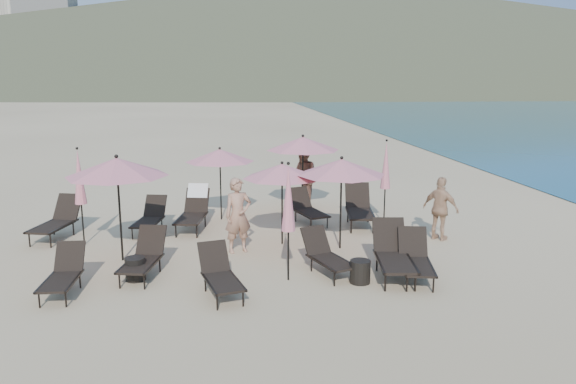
{
  "coord_description": "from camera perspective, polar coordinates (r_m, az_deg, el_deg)",
  "views": [
    {
      "loc": [
        -1.66,
        -10.91,
        4.17
      ],
      "look_at": [
        0.24,
        3.5,
        1.1
      ],
      "focal_mm": 35.0,
      "sensor_mm": 36.0,
      "label": 1
    }
  ],
  "objects": [
    {
      "name": "hotel_skyline",
      "position": [
        297.41,
        -26.41,
        14.58
      ],
      "size": [
        109.0,
        82.0,
        55.0
      ],
      "color": "beige",
      "rests_on": "ground"
    },
    {
      "name": "ground",
      "position": [
        11.8,
        1.09,
        -8.77
      ],
      "size": [
        800.0,
        800.0,
        0.0
      ],
      "primitive_type": "plane",
      "color": "#D6BA8C",
      "rests_on": "ground"
    },
    {
      "name": "lounger_7",
      "position": [
        15.47,
        -13.85,
        -2.48
      ],
      "size": [
        0.9,
        1.63,
        0.89
      ],
      "rotation": [
        0.0,
        0.0,
        -0.21
      ],
      "color": "black",
      "rests_on": "ground"
    },
    {
      "name": "umbrella_closed_1",
      "position": [
        15.78,
        9.91,
        2.66
      ],
      "size": [
        0.28,
        0.28,
        2.41
      ],
      "color": "black",
      "rests_on": "ground"
    },
    {
      "name": "side_table_1",
      "position": [
        11.58,
        7.34,
        -8.02
      ],
      "size": [
        0.42,
        0.42,
        0.47
      ],
      "primitive_type": "cylinder",
      "color": "black",
      "rests_on": "ground"
    },
    {
      "name": "volcanic_headland",
      "position": [
        322.7,
        5.82,
        15.82
      ],
      "size": [
        690.0,
        690.0,
        55.0
      ],
      "color": "brown",
      "rests_on": "ground"
    },
    {
      "name": "umbrella_open_0",
      "position": [
        12.93,
        -16.99,
        2.44
      ],
      "size": [
        2.26,
        2.26,
        2.44
      ],
      "color": "black",
      "rests_on": "ground"
    },
    {
      "name": "lounger_4",
      "position": [
        11.99,
        10.64,
        -6.12
      ],
      "size": [
        0.96,
        1.93,
        1.07
      ],
      "rotation": [
        0.0,
        0.0,
        -0.14
      ],
      "color": "black",
      "rests_on": "ground"
    },
    {
      "name": "side_table_0",
      "position": [
        12.05,
        -15.26,
        -7.54
      ],
      "size": [
        0.41,
        0.41,
        0.48
      ],
      "primitive_type": "cylinder",
      "color": "black",
      "rests_on": "ground"
    },
    {
      "name": "umbrella_open_4",
      "position": [
        16.97,
        1.52,
        4.94
      ],
      "size": [
        2.22,
        2.22,
        2.38
      ],
      "color": "black",
      "rests_on": "ground"
    },
    {
      "name": "lounger_1",
      "position": [
        12.19,
        -14.43,
        -6.32
      ],
      "size": [
        0.94,
        1.7,
        0.92
      ],
      "rotation": [
        0.0,
        0.0,
        -0.21
      ],
      "color": "black",
      "rests_on": "ground"
    },
    {
      "name": "beachgoer_a",
      "position": [
        13.29,
        -5.09,
        -2.38
      ],
      "size": [
        0.75,
        0.59,
        1.79
      ],
      "primitive_type": "imported",
      "rotation": [
        0.0,
        0.0,
        0.28
      ],
      "color": "#AC785D",
      "rests_on": "ground"
    },
    {
      "name": "lounger_3",
      "position": [
        11.99,
        3.96,
        -6.37
      ],
      "size": [
        1.05,
        1.64,
        0.88
      ],
      "rotation": [
        0.0,
        0.0,
        0.33
      ],
      "color": "black",
      "rests_on": "ground"
    },
    {
      "name": "umbrella_closed_2",
      "position": [
        14.52,
        -20.45,
        1.39
      ],
      "size": [
        0.29,
        0.29,
        2.45
      ],
      "color": "black",
      "rests_on": "ground"
    },
    {
      "name": "lounger_2",
      "position": [
        10.94,
        -6.92,
        -8.24
      ],
      "size": [
        0.93,
        1.63,
        0.89
      ],
      "rotation": [
        0.0,
        0.0,
        0.23
      ],
      "color": "black",
      "rests_on": "ground"
    },
    {
      "name": "lounger_8",
      "position": [
        15.57,
        -9.56,
        -1.73
      ],
      "size": [
        0.98,
        1.89,
        1.12
      ],
      "rotation": [
        0.0,
        0.0,
        -0.19
      ],
      "color": "black",
      "rests_on": "ground"
    },
    {
      "name": "lounger_6",
      "position": [
        15.65,
        -22.41,
        -2.65
      ],
      "size": [
        1.12,
        1.88,
        1.02
      ],
      "rotation": [
        0.0,
        0.0,
        -0.27
      ],
      "color": "black",
      "rests_on": "ground"
    },
    {
      "name": "umbrella_open_2",
      "position": [
        13.35,
        5.46,
        2.53
      ],
      "size": [
        2.11,
        2.11,
        2.27
      ],
      "color": "black",
      "rests_on": "ground"
    },
    {
      "name": "lounger_10",
      "position": [
        15.83,
        7.25,
        -1.58
      ],
      "size": [
        0.98,
        1.94,
        1.07
      ],
      "rotation": [
        0.0,
        0.0,
        -0.15
      ],
      "color": "black",
      "rests_on": "ground"
    },
    {
      "name": "umbrella_closed_0",
      "position": [
        11.22,
        0.03,
        -0.69
      ],
      "size": [
        0.29,
        0.29,
        2.47
      ],
      "color": "black",
      "rests_on": "ground"
    },
    {
      "name": "beachgoer_c",
      "position": [
        14.74,
        15.25,
        -1.65
      ],
      "size": [
        0.93,
        0.98,
        1.63
      ],
      "primitive_type": "imported",
      "rotation": [
        0.0,
        0.0,
        2.29
      ],
      "color": "tan",
      "rests_on": "ground"
    },
    {
      "name": "lounger_5",
      "position": [
        11.96,
        12.82,
        -6.58
      ],
      "size": [
        0.95,
        1.72,
        0.93
      ],
      "rotation": [
        0.0,
        0.0,
        -0.22
      ],
      "color": "black",
      "rests_on": "ground"
    },
    {
      "name": "umbrella_open_1",
      "position": [
        13.66,
        -0.61,
        2.14
      ],
      "size": [
        1.94,
        1.94,
        2.09
      ],
      "color": "black",
      "rests_on": "ground"
    },
    {
      "name": "lounger_0",
      "position": [
        11.75,
        -21.87,
        -7.66
      ],
      "size": [
        0.64,
        1.52,
        0.86
      ],
      "rotation": [
        0.0,
        0.0,
        -0.05
      ],
      "color": "black",
      "rests_on": "ground"
    },
    {
      "name": "beachgoer_b",
      "position": [
        17.8,
        1.58,
        1.54
      ],
      "size": [
        0.95,
        1.1,
        1.93
      ],
      "primitive_type": "imported",
      "rotation": [
        0.0,
        0.0,
        -1.3
      ],
      "color": "#8E5D49",
      "rests_on": "ground"
    },
    {
      "name": "lounger_9",
      "position": [
        15.95,
        1.98,
        -1.65
      ],
      "size": [
        1.03,
        1.71,
        0.92
      ],
      "rotation": [
        0.0,
        0.0,
        0.28
      ],
      "color": "black",
      "rests_on": "ground"
    },
    {
      "name": "umbrella_open_3",
      "position": [
        16.16,
        -6.94,
        3.7
      ],
      "size": [
        1.98,
        1.98,
        2.13
      ],
      "color": "black",
      "rests_on": "ground"
    }
  ]
}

